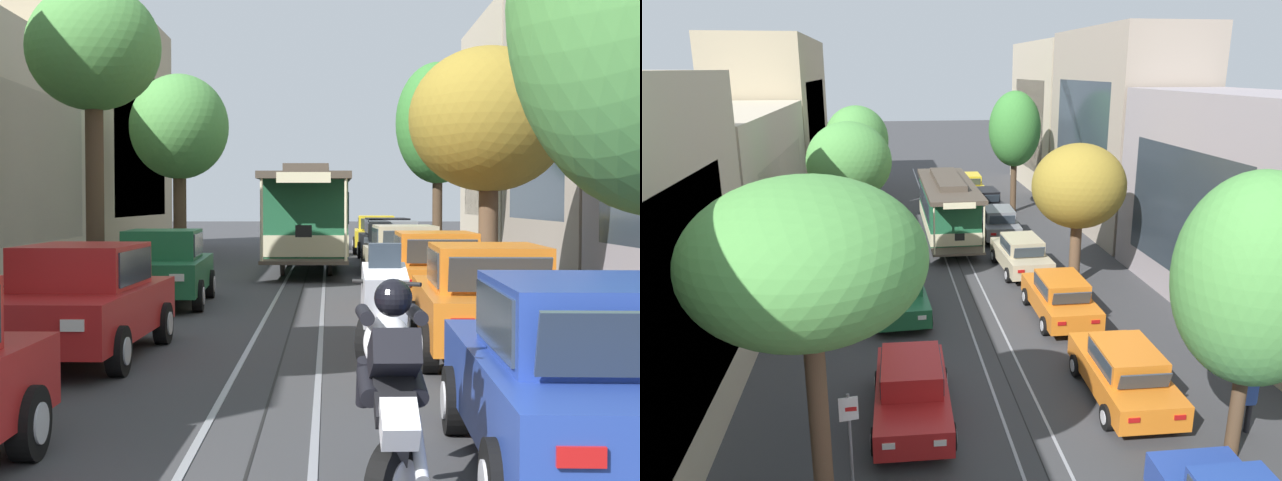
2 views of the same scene
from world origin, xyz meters
TOP-DOWN VIEW (x-y plane):
  - ground_plane at (0.00, 18.43)m, footprint 160.00×160.00m
  - trolley_track_rails at (0.00, 21.04)m, footprint 1.14×54.07m
  - parked_car_red_second_left at (-2.80, 8.93)m, footprint 2.09×4.40m
  - parked_car_green_mid_left at (-2.86, 15.69)m, footprint 2.13×4.42m
  - parked_car_blue_near_right at (2.69, 3.29)m, footprint 2.07×4.39m
  - parked_car_orange_second_right at (2.86, 9.06)m, footprint 2.09×4.40m
  - parked_car_orange_mid_right at (2.76, 14.55)m, footprint 2.02×4.37m
  - parked_car_beige_fourth_right at (2.57, 19.70)m, footprint 2.09×4.40m
  - parked_car_grey_fifth_right at (2.66, 25.29)m, footprint 2.12×4.41m
  - parked_car_black_sixth_right at (2.79, 30.35)m, footprint 2.10×4.41m
  - parked_car_yellow_far_right at (2.66, 35.78)m, footprint 2.07×4.39m
  - street_tree_kerb_left_second at (-4.43, 16.28)m, footprint 2.93×2.62m
  - street_tree_kerb_left_mid at (-4.62, 29.01)m, footprint 3.49×3.80m
  - street_tree_kerb_right_second at (4.40, 17.90)m, footprint 3.76×3.54m
  - street_tree_kerb_right_mid at (4.70, 30.83)m, footprint 3.13×3.16m
  - cable_car_trolley at (-0.00, 25.46)m, footprint 2.58×9.14m
  - motorcycle_with_rider at (1.08, 2.49)m, footprint 0.50×1.83m

SIDE VIEW (x-z plane):
  - ground_plane at x=0.00m, z-range 0.00..0.00m
  - trolley_track_rails at x=0.00m, z-range 0.00..0.01m
  - parked_car_red_second_left at x=-2.80m, z-range 0.01..1.59m
  - parked_car_green_mid_left at x=-2.86m, z-range 0.01..1.59m
  - parked_car_blue_near_right at x=2.69m, z-range 0.01..1.59m
  - parked_car_orange_second_right at x=2.86m, z-range 0.01..1.59m
  - parked_car_orange_mid_right at x=2.76m, z-range 0.01..1.59m
  - parked_car_beige_fourth_right at x=2.57m, z-range 0.01..1.59m
  - parked_car_grey_fifth_right at x=2.66m, z-range 0.01..1.59m
  - parked_car_black_sixth_right at x=2.79m, z-range 0.01..1.59m
  - parked_car_yellow_far_right at x=2.66m, z-range 0.01..1.59m
  - motorcycle_with_rider at x=1.08m, z-range 0.04..1.92m
  - cable_car_trolley at x=0.00m, z-range 0.02..3.30m
  - street_tree_kerb_right_second at x=4.40m, z-range 1.17..6.97m
  - street_tree_kerb_left_mid at x=-4.62m, z-range 1.44..8.11m
  - street_tree_kerb_right_mid at x=4.70m, z-range 1.39..8.73m
  - street_tree_kerb_left_second at x=-4.43m, z-range 1.97..8.85m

